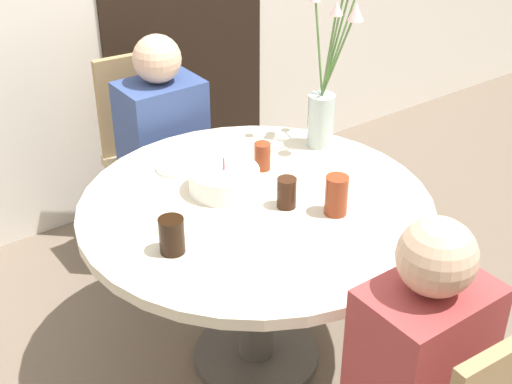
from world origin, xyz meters
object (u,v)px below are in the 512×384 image
object	(u,v)px
birthday_cake	(224,180)
side_plate	(178,167)
chair_far_back	(150,144)
drink_glass_3	(172,235)
drink_glass_2	(287,193)
drink_glass_1	(336,195)
flower_vase	(327,91)
person_guest	(165,160)
drink_glass_0	(262,156)

from	to	relation	value
birthday_cake	side_plate	distance (m)	0.24
chair_far_back	drink_glass_3	xyz separation A→B (m)	(-0.47, -1.04, 0.26)
chair_far_back	side_plate	world-z (taller)	chair_far_back
drink_glass_2	drink_glass_1	bearing A→B (deg)	-50.53
side_plate	drink_glass_2	size ratio (longest dim) A/B	1.54
chair_far_back	drink_glass_1	size ratio (longest dim) A/B	6.65
flower_vase	person_guest	size ratio (longest dim) A/B	0.70
drink_glass_2	flower_vase	bearing A→B (deg)	34.29
flower_vase	drink_glass_0	size ratio (longest dim) A/B	7.23
birthday_cake	drink_glass_3	size ratio (longest dim) A/B	2.13
flower_vase	side_plate	bearing A→B (deg)	162.93
chair_far_back	drink_glass_1	distance (m)	1.20
chair_far_back	drink_glass_3	bearing A→B (deg)	-108.59
chair_far_back	birthday_cake	distance (m)	0.87
side_plate	drink_glass_2	distance (m)	0.47
drink_glass_1	drink_glass_2	xyz separation A→B (m)	(-0.11, 0.13, -0.02)
flower_vase	drink_glass_1	distance (m)	0.52
chair_far_back	person_guest	xyz separation A→B (m)	(-0.02, -0.16, -0.01)
birthday_cake	chair_far_back	bearing A→B (deg)	80.53
flower_vase	drink_glass_2	bearing A→B (deg)	-145.71
birthday_cake	drink_glass_1	world-z (taller)	drink_glass_1
flower_vase	drink_glass_2	world-z (taller)	flower_vase
drink_glass_0	drink_glass_2	world-z (taller)	drink_glass_2
side_plate	person_guest	size ratio (longest dim) A/B	0.15
chair_far_back	flower_vase	xyz separation A→B (m)	(0.37, -0.76, 0.42)
side_plate	drink_glass_2	xyz separation A→B (m)	(0.16, -0.44, 0.05)
chair_far_back	side_plate	xyz separation A→B (m)	(-0.19, -0.59, 0.20)
flower_vase	drink_glass_3	distance (m)	0.90
drink_glass_0	drink_glass_2	size ratio (longest dim) A/B	0.97
drink_glass_1	drink_glass_2	distance (m)	0.17
birthday_cake	drink_glass_2	bearing A→B (deg)	-62.60
flower_vase	drink_glass_0	world-z (taller)	flower_vase
flower_vase	drink_glass_1	size ratio (longest dim) A/B	5.46
birthday_cake	drink_glass_0	bearing A→B (deg)	13.37
drink_glass_1	drink_glass_2	size ratio (longest dim) A/B	1.29
chair_far_back	flower_vase	size ratio (longest dim) A/B	1.22
drink_glass_2	person_guest	xyz separation A→B (m)	(0.01, 0.88, -0.26)
drink_glass_1	person_guest	bearing A→B (deg)	95.32
chair_far_back	person_guest	world-z (taller)	person_guest
side_plate	person_guest	bearing A→B (deg)	68.09
flower_vase	drink_glass_3	bearing A→B (deg)	-161.88
flower_vase	drink_glass_2	distance (m)	0.51
drink_glass_0	drink_glass_3	size ratio (longest dim) A/B	0.89
flower_vase	person_guest	distance (m)	0.84
chair_far_back	birthday_cake	world-z (taller)	chair_far_back
person_guest	drink_glass_0	bearing A→B (deg)	-82.86
drink_glass_3	drink_glass_0	bearing A→B (deg)	26.23
birthday_cake	drink_glass_1	bearing A→B (deg)	-57.64
chair_far_back	side_plate	size ratio (longest dim) A/B	5.57
birthday_cake	drink_glass_3	xyz separation A→B (m)	(-0.33, -0.21, 0.02)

